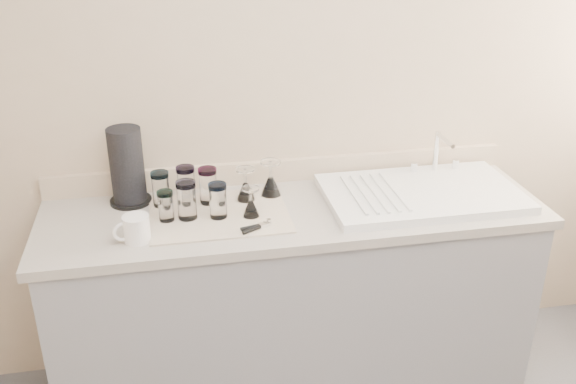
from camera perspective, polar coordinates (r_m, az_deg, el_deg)
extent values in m
cube|color=tan|center=(2.77, -0.64, 7.76)|extent=(3.50, 0.04, 2.50)
cube|color=gray|center=(2.87, 0.54, -9.88)|extent=(2.00, 0.60, 0.86)
cube|color=gray|center=(2.64, 0.58, -1.85)|extent=(2.06, 0.62, 0.04)
cube|color=white|center=(2.78, 11.77, -0.14)|extent=(0.82, 0.50, 0.03)
cylinder|color=silver|center=(2.96, 13.04, 3.59)|extent=(0.02, 0.02, 0.18)
cylinder|color=silver|center=(2.86, 13.81, 4.50)|extent=(0.02, 0.16, 0.02)
cylinder|color=silver|center=(2.94, 11.12, 2.21)|extent=(0.03, 0.03, 0.04)
cylinder|color=silver|center=(3.02, 14.65, 2.46)|extent=(0.03, 0.03, 0.04)
cube|color=beige|center=(2.59, -6.15, -1.98)|extent=(0.55, 0.42, 0.01)
cylinder|color=white|center=(2.66, -11.22, 0.09)|extent=(0.07, 0.07, 0.13)
cylinder|color=teal|center=(2.63, -11.36, 1.54)|extent=(0.07, 0.07, 0.02)
cylinder|color=white|center=(2.68, -9.03, 0.52)|extent=(0.07, 0.07, 0.13)
cylinder|color=#7146AB|center=(2.65, -9.14, 2.01)|extent=(0.08, 0.08, 0.02)
cylinder|color=white|center=(2.66, -7.11, 0.38)|extent=(0.07, 0.07, 0.13)
cylinder|color=#D7179D|center=(2.63, -7.19, 1.89)|extent=(0.08, 0.08, 0.02)
cylinder|color=white|center=(2.54, -10.80, -1.37)|extent=(0.06, 0.06, 0.11)
cylinder|color=#1F9375|center=(2.52, -10.91, -0.10)|extent=(0.06, 0.06, 0.02)
cylinder|color=white|center=(2.54, -8.98, -0.91)|extent=(0.07, 0.07, 0.14)
cylinder|color=#A89EEC|center=(2.51, -9.09, 0.70)|extent=(0.08, 0.08, 0.02)
cylinder|color=white|center=(2.53, -6.24, -0.94)|extent=(0.07, 0.07, 0.12)
cylinder|color=blue|center=(2.50, -6.31, 0.53)|extent=(0.07, 0.07, 0.02)
cone|color=white|center=(2.68, -3.78, 0.05)|extent=(0.08, 0.08, 0.07)
cylinder|color=white|center=(2.65, -3.82, 1.35)|extent=(0.01, 0.01, 0.06)
cylinder|color=white|center=(2.64, -3.84, 2.01)|extent=(0.08, 0.08, 0.01)
cone|color=white|center=(2.72, -1.54, 0.54)|extent=(0.09, 0.09, 0.08)
cylinder|color=white|center=(2.69, -1.56, 1.94)|extent=(0.01, 0.01, 0.06)
cylinder|color=white|center=(2.67, -1.57, 2.66)|extent=(0.09, 0.09, 0.01)
cone|color=white|center=(2.54, -3.31, -1.48)|extent=(0.07, 0.07, 0.06)
cylinder|color=white|center=(2.52, -3.34, -0.30)|extent=(0.01, 0.01, 0.05)
cylinder|color=white|center=(2.51, -3.36, 0.30)|extent=(0.07, 0.07, 0.01)
cube|color=silver|center=(2.47, -2.07, -2.90)|extent=(0.05, 0.04, 0.02)
cylinder|color=black|center=(2.44, -3.10, -3.31)|extent=(0.09, 0.06, 0.02)
cylinder|color=black|center=(2.46, -3.16, -3.12)|extent=(0.10, 0.04, 0.02)
cylinder|color=white|center=(2.43, -13.31, -3.18)|extent=(0.12, 0.12, 0.10)
torus|color=white|center=(2.42, -14.46, -3.44)|extent=(0.08, 0.04, 0.08)
cylinder|color=black|center=(2.76, -13.79, -0.74)|extent=(0.17, 0.17, 0.01)
cylinder|color=black|center=(2.70, -14.14, 2.36)|extent=(0.14, 0.14, 0.31)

